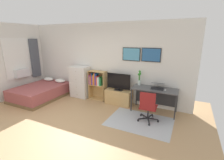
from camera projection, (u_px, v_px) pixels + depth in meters
The scene contains 13 objects.
ground_plane at pixel (56, 130), 3.97m from camera, with size 7.20×7.20×0.00m, color tan.
wall_back_with_posters at pixel (103, 62), 5.72m from camera, with size 6.12×0.09×2.70m.
area_rug at pixel (140, 122), 4.35m from camera, with size 1.70×1.20×0.01m, color #B2B7BC.
bed at pixel (41, 92), 6.01m from camera, with size 1.42×1.94×0.60m.
dresser at pixel (80, 82), 6.04m from camera, with size 0.71×0.46×1.17m.
bookshelf at pixel (97, 82), 5.79m from camera, with size 0.63×0.30×1.05m.
tv_stand at pixel (119, 97), 5.47m from camera, with size 0.89×0.41×0.49m.
television at pixel (119, 82), 5.32m from camera, with size 0.82×0.16×0.57m.
desk at pixel (155, 92), 4.86m from camera, with size 1.32×0.58×0.74m.
office_chair at pixel (148, 106), 4.24m from camera, with size 0.56×0.58×0.86m.
laptop at pixel (158, 86), 4.78m from camera, with size 0.40×0.43×0.17m.
computer_mouse at pixel (165, 90), 4.58m from camera, with size 0.06×0.10×0.03m, color silver.
bamboo_vase at pixel (139, 78), 5.06m from camera, with size 0.10×0.10×0.47m.
Camera 1 is at (2.80, -2.55, 2.22)m, focal length 25.76 mm.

